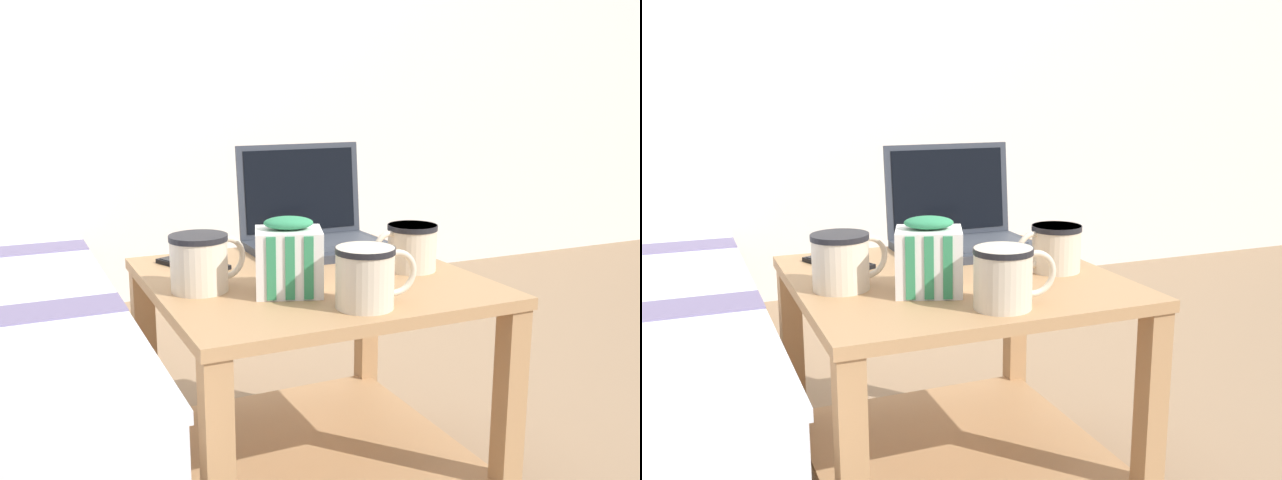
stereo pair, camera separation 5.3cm
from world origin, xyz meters
TOP-DOWN VIEW (x-y plane):
  - bedside_table at (0.00, 0.00)m, footprint 0.60×0.60m
  - laptop at (0.11, 0.21)m, footprint 0.30×0.24m
  - mug_front_left at (-0.22, -0.01)m, footprint 0.15×0.11m
  - mug_front_right at (0.01, -0.22)m, footprint 0.14×0.10m
  - mug_mid_center at (0.20, -0.04)m, footprint 0.14×0.10m
  - snack_bag at (-0.08, -0.09)m, footprint 0.14×0.13m
  - cell_phone at (-0.19, 0.17)m, footprint 0.13×0.17m

SIDE VIEW (x-z plane):
  - bedside_table at x=0.00m, z-range 0.07..0.56m
  - cell_phone at x=-0.19m, z-range 0.49..0.50m
  - laptop at x=0.11m, z-range 0.42..0.65m
  - mug_mid_center at x=0.20m, z-range 0.49..0.58m
  - mug_front_right at x=0.01m, z-range 0.49..0.60m
  - mug_front_left at x=-0.22m, z-range 0.49..0.60m
  - snack_bag at x=-0.08m, z-range 0.48..0.62m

